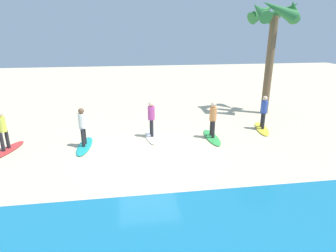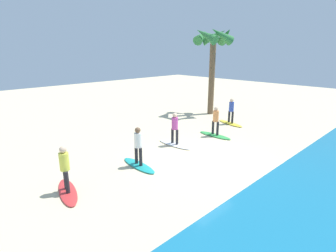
{
  "view_description": "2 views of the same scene",
  "coord_description": "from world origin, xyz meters",
  "px_view_note": "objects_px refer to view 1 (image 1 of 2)",
  "views": [
    {
      "loc": [
        0.67,
        10.4,
        4.78
      ],
      "look_at": [
        -0.9,
        -0.39,
        1.06
      ],
      "focal_mm": 30.14,
      "sensor_mm": 36.0,
      "label": 1
    },
    {
      "loc": [
        9.08,
        7.18,
        4.8
      ],
      "look_at": [
        -0.01,
        -2.11,
        1.08
      ],
      "focal_mm": 28.65,
      "sensor_mm": 36.0,
      "label": 2
    }
  ],
  "objects_px": {
    "surfboard_white": "(152,136)",
    "surfer_white": "(151,116)",
    "surfer_green": "(213,117)",
    "surfer_yellow": "(264,110)",
    "surfboard_teal": "(85,146)",
    "surfboard_yellow": "(262,129)",
    "surfer_red": "(2,128)",
    "surfboard_red": "(7,150)",
    "surfer_teal": "(82,124)",
    "palm_tree": "(274,22)",
    "surfboard_green": "(212,137)"
  },
  "relations": [
    {
      "from": "surfboard_white",
      "to": "surfer_white",
      "type": "distance_m",
      "value": 0.99
    },
    {
      "from": "surfer_green",
      "to": "surfer_yellow",
      "type": "bearing_deg",
      "value": -163.97
    },
    {
      "from": "surfer_green",
      "to": "surfboard_teal",
      "type": "height_order",
      "value": "surfer_green"
    },
    {
      "from": "surfboard_yellow",
      "to": "surfer_red",
      "type": "distance_m",
      "value": 11.83
    },
    {
      "from": "surfboard_red",
      "to": "surfer_red",
      "type": "distance_m",
      "value": 0.99
    },
    {
      "from": "surfboard_yellow",
      "to": "surfer_red",
      "type": "bearing_deg",
      "value": -70.54
    },
    {
      "from": "surfer_yellow",
      "to": "surfboard_teal",
      "type": "height_order",
      "value": "surfer_yellow"
    },
    {
      "from": "surfboard_yellow",
      "to": "surfer_yellow",
      "type": "distance_m",
      "value": 0.99
    },
    {
      "from": "surfboard_yellow",
      "to": "surfboard_white",
      "type": "xyz_separation_m",
      "value": [
        5.63,
        0.28,
        0.0
      ]
    },
    {
      "from": "surfer_white",
      "to": "surfer_teal",
      "type": "relative_size",
      "value": 1.0
    },
    {
      "from": "surfer_white",
      "to": "surfboard_teal",
      "type": "bearing_deg",
      "value": 14.28
    },
    {
      "from": "surfboard_yellow",
      "to": "palm_tree",
      "type": "height_order",
      "value": "palm_tree"
    },
    {
      "from": "surfer_green",
      "to": "surfer_teal",
      "type": "xyz_separation_m",
      "value": [
        5.73,
        0.21,
        0.0
      ]
    },
    {
      "from": "surfer_yellow",
      "to": "surfer_green",
      "type": "height_order",
      "value": "same"
    },
    {
      "from": "surfer_red",
      "to": "palm_tree",
      "type": "distance_m",
      "value": 14.39
    },
    {
      "from": "surfboard_yellow",
      "to": "palm_tree",
      "type": "xyz_separation_m",
      "value": [
        -1.49,
        -2.8,
        5.14
      ]
    },
    {
      "from": "surfboard_white",
      "to": "surfboard_green",
      "type": "bearing_deg",
      "value": 76.91
    },
    {
      "from": "surfer_yellow",
      "to": "surfer_white",
      "type": "distance_m",
      "value": 5.63
    },
    {
      "from": "surfer_white",
      "to": "surfer_red",
      "type": "relative_size",
      "value": 1.0
    },
    {
      "from": "surfer_yellow",
      "to": "surfer_teal",
      "type": "height_order",
      "value": "same"
    },
    {
      "from": "surfer_teal",
      "to": "palm_tree",
      "type": "distance_m",
      "value": 11.56
    },
    {
      "from": "surfer_white",
      "to": "surfer_red",
      "type": "xyz_separation_m",
      "value": [
        6.12,
        0.77,
        0.0
      ]
    },
    {
      "from": "surfer_green",
      "to": "surfboard_green",
      "type": "bearing_deg",
      "value": -90.0
    },
    {
      "from": "surfboard_white",
      "to": "surfer_teal",
      "type": "bearing_deg",
      "value": -77.6
    },
    {
      "from": "surfer_yellow",
      "to": "surfboard_red",
      "type": "distance_m",
      "value": 11.83
    },
    {
      "from": "surfboard_yellow",
      "to": "surfboard_red",
      "type": "distance_m",
      "value": 11.79
    },
    {
      "from": "palm_tree",
      "to": "surfer_yellow",
      "type": "bearing_deg",
      "value": 62.01
    },
    {
      "from": "surfer_white",
      "to": "surfboard_red",
      "type": "bearing_deg",
      "value": 7.17
    },
    {
      "from": "surfboard_white",
      "to": "palm_tree",
      "type": "relative_size",
      "value": 0.32
    },
    {
      "from": "surfboard_yellow",
      "to": "surfer_teal",
      "type": "relative_size",
      "value": 1.28
    },
    {
      "from": "surfboard_yellow",
      "to": "surfboard_red",
      "type": "relative_size",
      "value": 1.0
    },
    {
      "from": "surfboard_yellow",
      "to": "surfer_white",
      "type": "height_order",
      "value": "surfer_white"
    },
    {
      "from": "surfer_green",
      "to": "surfer_white",
      "type": "bearing_deg",
      "value": -11.22
    },
    {
      "from": "surfboard_white",
      "to": "surfer_red",
      "type": "relative_size",
      "value": 1.28
    },
    {
      "from": "surfboard_green",
      "to": "surfer_green",
      "type": "height_order",
      "value": "surfer_green"
    },
    {
      "from": "surfer_green",
      "to": "surfer_teal",
      "type": "distance_m",
      "value": 5.74
    },
    {
      "from": "surfboard_red",
      "to": "surfer_teal",
      "type": "bearing_deg",
      "value": 106.67
    },
    {
      "from": "surfboard_teal",
      "to": "surfer_red",
      "type": "bearing_deg",
      "value": -85.99
    },
    {
      "from": "surfer_green",
      "to": "surfboard_white",
      "type": "xyz_separation_m",
      "value": [
        2.76,
        -0.55,
        -0.99
      ]
    },
    {
      "from": "surfboard_green",
      "to": "surfboard_teal",
      "type": "bearing_deg",
      "value": -87.71
    },
    {
      "from": "surfer_teal",
      "to": "surfboard_yellow",
      "type": "bearing_deg",
      "value": -173.16
    },
    {
      "from": "surfboard_teal",
      "to": "surfer_teal",
      "type": "distance_m",
      "value": 0.99
    },
    {
      "from": "surfer_red",
      "to": "surfboard_teal",
      "type": "bearing_deg",
      "value": -179.75
    },
    {
      "from": "surfboard_white",
      "to": "surfboard_yellow",
      "type": "bearing_deg",
      "value": 90.93
    },
    {
      "from": "surfer_green",
      "to": "palm_tree",
      "type": "distance_m",
      "value": 7.02
    },
    {
      "from": "surfer_white",
      "to": "surfboard_red",
      "type": "xyz_separation_m",
      "value": [
        6.12,
        0.77,
        -0.99
      ]
    },
    {
      "from": "surfboard_teal",
      "to": "surfboard_yellow",
      "type": "bearing_deg",
      "value": 100.6
    },
    {
      "from": "surfboard_green",
      "to": "surfer_yellow",
      "type": "bearing_deg",
      "value": 106.24
    },
    {
      "from": "surfer_green",
      "to": "surfer_red",
      "type": "height_order",
      "value": "same"
    },
    {
      "from": "surfer_yellow",
      "to": "surfboard_teal",
      "type": "distance_m",
      "value": 8.72
    }
  ]
}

